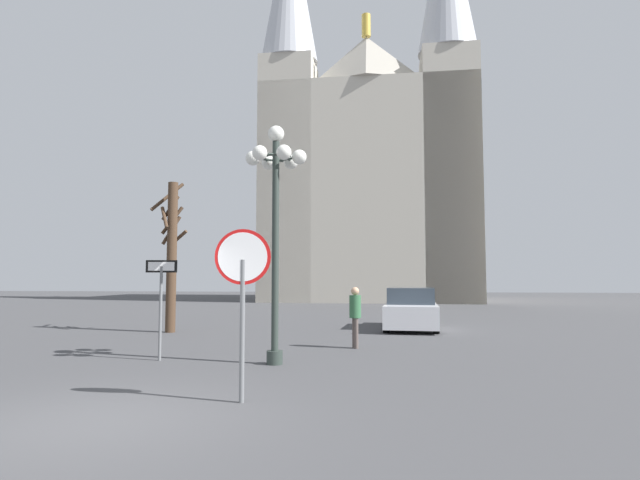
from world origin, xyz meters
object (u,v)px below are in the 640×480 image
street_lamp (276,198)px  pedestrian_walking (355,311)px  parked_car_near_white (411,309)px  one_way_arrow_sign (161,294)px  bare_tree (172,251)px  stop_sign (243,278)px  cathedral (369,172)px

street_lamp → pedestrian_walking: (1.70, 2.75, -2.75)m
parked_car_near_white → pedestrian_walking: 5.82m
one_way_arrow_sign → parked_car_near_white: (6.37, 8.03, -0.82)m
street_lamp → bare_tree: bare_tree is taller
street_lamp → stop_sign: bearing=-87.2°
bare_tree → pedestrian_walking: bearing=-26.5°
bare_tree → stop_sign: bearing=-61.6°
street_lamp → bare_tree: size_ratio=0.99×
one_way_arrow_sign → parked_car_near_white: 10.28m
one_way_arrow_sign → street_lamp: bearing=-4.5°
cathedral → stop_sign: bearing=-92.7°
cathedral → street_lamp: 32.49m
cathedral → pedestrian_walking: (-0.15, -28.88, -9.97)m
stop_sign → cathedral: bearing=87.3°
bare_tree → parked_car_near_white: bearing=14.2°
parked_car_near_white → one_way_arrow_sign: bearing=-128.4°
cathedral → stop_sign: size_ratio=12.62×
stop_sign → bare_tree: size_ratio=0.49×
street_lamp → parked_car_near_white: bearing=66.4°
parked_car_near_white → bare_tree: bearing=-165.8°
one_way_arrow_sign → pedestrian_walking: (4.47, 2.53, -0.53)m
street_lamp → cathedral: bearing=86.7°
bare_tree → pedestrian_walking: size_ratio=3.29×
bare_tree → pedestrian_walking: 7.69m
cathedral → stop_sign: (-1.67, -35.08, -9.05)m
bare_tree → cathedral: bearing=75.0°
pedestrian_walking → bare_tree: bearing=153.5°
cathedral → one_way_arrow_sign: cathedral is taller
bare_tree → one_way_arrow_sign: bearing=-69.4°
cathedral → parked_car_near_white: size_ratio=7.58×
parked_car_near_white → pedestrian_walking: (-1.90, -5.50, 0.28)m
one_way_arrow_sign → bare_tree: (-2.21, 5.86, 1.33)m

